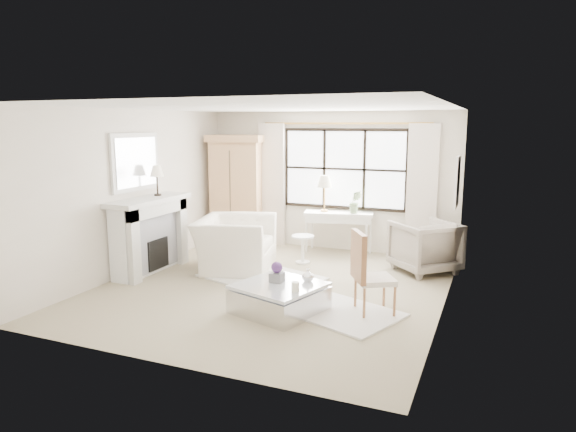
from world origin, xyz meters
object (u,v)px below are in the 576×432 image
coffee_table (279,298)px  armoire (237,189)px  console_table (338,233)px  club_armchair (235,244)px

coffee_table → armoire: bearing=142.7°
armoire → console_table: bearing=-9.2°
armoire → club_armchair: armoire is taller
armoire → coffee_table: bearing=-63.8°
armoire → console_table: size_ratio=1.64×
console_table → armoire: bearing=167.2°
console_table → coffee_table: (0.21, -3.33, -0.22)m
armoire → coffee_table: 4.19m
console_table → coffee_table: console_table is taller
armoire → coffee_table: armoire is taller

